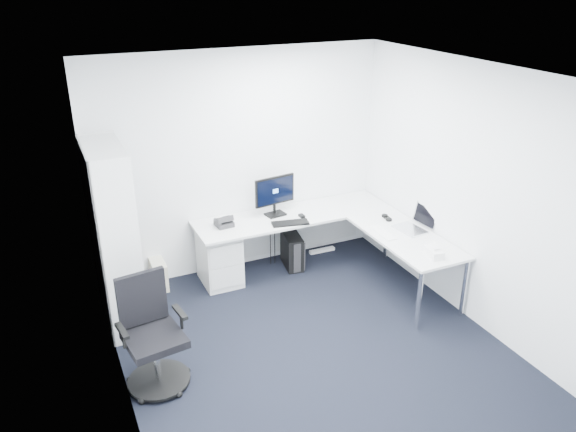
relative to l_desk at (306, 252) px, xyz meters
name	(u,v)px	position (x,y,z in m)	size (l,w,h in m)	color
ground	(318,355)	(-0.55, -1.40, -0.36)	(4.20, 4.20, 0.00)	black
ceiling	(326,77)	(-0.55, -1.40, 2.34)	(4.20, 4.20, 0.00)	white
wall_back	(240,163)	(-0.55, 0.70, 0.99)	(3.60, 0.02, 2.70)	white
wall_front	(491,372)	(-0.55, -3.50, 0.99)	(3.60, 0.02, 2.70)	white
wall_left	(114,273)	(-2.35, -1.40, 0.99)	(0.02, 4.20, 2.70)	white
wall_right	(479,200)	(1.25, -1.40, 0.99)	(0.02, 4.20, 2.70)	white
l_desk	(306,252)	(0.00, 0.00, 0.00)	(2.48, 1.39, 0.72)	silver
drawer_pedestal	(219,257)	(-0.98, 0.37, -0.03)	(0.44, 0.54, 0.67)	silver
bookshelf	(114,237)	(-2.17, 0.05, 0.62)	(0.38, 0.98, 1.96)	silver
task_chair	(154,336)	(-2.07, -1.17, 0.16)	(0.59, 0.59, 1.05)	black
black_pc_tower	(292,250)	(-0.02, 0.37, -0.15)	(0.20, 0.44, 0.43)	black
beige_pc_tower	(159,274)	(-1.68, 0.55, -0.19)	(0.16, 0.36, 0.34)	beige
power_strip	(322,250)	(0.51, 0.54, -0.34)	(0.36, 0.06, 0.04)	white
monitor	(275,196)	(-0.22, 0.42, 0.62)	(0.53, 0.17, 0.51)	black
black_keyboard	(290,223)	(-0.16, 0.10, 0.37)	(0.44, 0.16, 0.02)	black
mouse	(302,216)	(0.05, 0.23, 0.38)	(0.05, 0.09, 0.03)	black
desk_phone	(224,221)	(-0.89, 0.38, 0.43)	(0.19, 0.19, 0.13)	#272729
laptop	(411,220)	(1.02, -0.63, 0.49)	(0.37, 0.36, 0.26)	silver
white_keyboard	(383,233)	(0.69, -0.57, 0.37)	(0.12, 0.41, 0.01)	white
headphones	(387,217)	(0.96, -0.24, 0.38)	(0.11, 0.18, 0.05)	black
orange_fruit	(433,249)	(0.91, -1.20, 0.40)	(0.08, 0.08, 0.08)	orange
tissue_box	(434,252)	(0.87, -1.26, 0.40)	(0.12, 0.24, 0.08)	white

